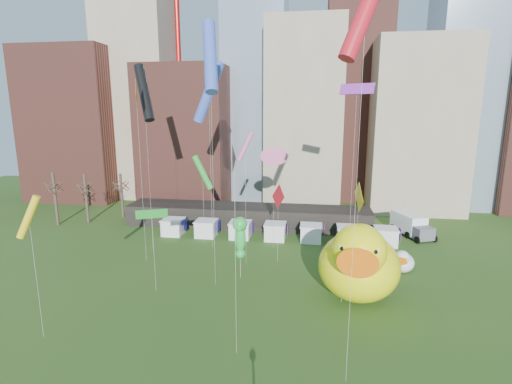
% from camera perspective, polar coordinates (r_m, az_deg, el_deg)
% --- Properties ---
extents(skyline, '(101.00, 23.00, 68.00)m').
position_cam_1_polar(skyline, '(76.88, 5.91, 14.54)').
color(skyline, brown).
rests_on(skyline, ground).
extents(pavilion, '(38.00, 6.00, 3.20)m').
position_cam_1_polar(pavilion, '(60.69, -1.28, -3.58)').
color(pavilion, black).
rests_on(pavilion, ground).
extents(vendor_tents, '(33.24, 2.80, 2.40)m').
position_cam_1_polar(vendor_tents, '(54.48, 2.87, -5.95)').
color(vendor_tents, white).
rests_on(vendor_tents, ground).
extents(bare_trees, '(8.44, 6.44, 8.50)m').
position_cam_1_polar(bare_trees, '(68.24, -23.72, -0.78)').
color(bare_trees, '#382B21').
rests_on(bare_trees, ground).
extents(big_duck, '(8.95, 11.14, 8.15)m').
position_cam_1_polar(big_duck, '(38.17, 14.99, -10.08)').
color(big_duck, '#FFFB0D').
rests_on(big_duck, ground).
extents(small_duck, '(3.34, 3.92, 2.78)m').
position_cam_1_polar(small_duck, '(46.74, 20.82, -9.58)').
color(small_duck, white).
rests_on(small_duck, ground).
extents(seahorse_green, '(1.66, 2.03, 6.89)m').
position_cam_1_polar(seahorse_green, '(41.10, -2.39, -6.27)').
color(seahorse_green, silver).
rests_on(seahorse_green, ground).
extents(seahorse_purple, '(1.62, 1.83, 5.05)m').
position_cam_1_polar(seahorse_purple, '(37.36, 12.75, -10.90)').
color(seahorse_purple, silver).
rests_on(seahorse_purple, ground).
extents(box_truck, '(5.06, 7.67, 3.07)m').
position_cam_1_polar(box_truck, '(60.67, 21.95, -4.49)').
color(box_truck, white).
rests_on(box_truck, ground).
extents(kite_0, '(3.28, 2.74, 26.02)m').
position_cam_1_polar(kite_0, '(24.00, 15.98, 24.50)').
color(kite_0, silver).
rests_on(kite_0, ground).
extents(kite_1, '(2.00, 0.82, 15.60)m').
position_cam_1_polar(kite_1, '(43.06, -1.59, 6.76)').
color(kite_1, silver).
rests_on(kite_1, ground).
extents(kite_2, '(3.63, 3.84, 23.43)m').
position_cam_1_polar(kite_2, '(49.61, -16.23, 13.93)').
color(kite_2, silver).
rests_on(kite_2, ground).
extents(kite_3, '(2.94, 1.57, 8.49)m').
position_cam_1_polar(kite_3, '(38.54, -15.19, -3.21)').
color(kite_3, silver).
rests_on(kite_3, ground).
extents(kite_4, '(0.64, 3.09, 10.34)m').
position_cam_1_polar(kite_4, '(42.64, 15.00, -0.80)').
color(kite_4, silver).
rests_on(kite_4, ground).
extents(kite_5, '(4.63, 2.32, 23.83)m').
position_cam_1_polar(kite_5, '(49.13, -7.01, 14.45)').
color(kite_5, silver).
rests_on(kite_5, ground).
extents(kite_6, '(1.30, 2.99, 21.31)m').
position_cam_1_polar(kite_6, '(45.89, -17.32, 13.38)').
color(kite_6, silver).
rests_on(kite_6, ground).
extents(kite_7, '(3.59, 2.17, 20.64)m').
position_cam_1_polar(kite_7, '(43.42, 14.72, 14.43)').
color(kite_7, silver).
rests_on(kite_7, ground).
extents(kite_8, '(1.69, 2.60, 9.55)m').
position_cam_1_polar(kite_8, '(44.92, 3.31, -0.76)').
color(kite_8, silver).
rests_on(kite_8, ground).
extents(kite_9, '(2.33, 0.40, 13.37)m').
position_cam_1_polar(kite_9, '(48.83, 2.69, 5.32)').
color(kite_9, silver).
rests_on(kite_9, ground).
extents(kite_10, '(0.62, 1.93, 15.60)m').
position_cam_1_polar(kite_10, '(26.00, -3.24, 4.93)').
color(kite_10, silver).
rests_on(kite_10, ground).
extents(kite_11, '(2.89, 1.28, 12.16)m').
position_cam_1_polar(kite_11, '(51.76, -7.91, 2.89)').
color(kite_11, silver).
rests_on(kite_11, ground).
extents(kite_12, '(2.02, 1.39, 11.66)m').
position_cam_1_polar(kite_12, '(33.59, -30.63, -3.21)').
color(kite_12, silver).
rests_on(kite_12, ground).
extents(kite_13, '(2.38, 4.31, 26.24)m').
position_cam_1_polar(kite_13, '(38.01, -6.81, 19.29)').
color(kite_13, silver).
rests_on(kite_13, ground).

